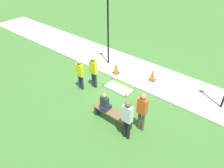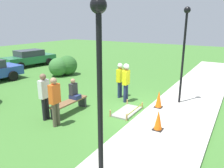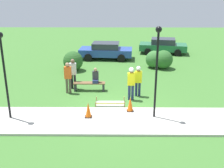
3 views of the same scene
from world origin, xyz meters
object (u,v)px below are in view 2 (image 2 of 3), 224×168
Objects in this scene: bystander_in_gray_shirt at (44,94)px; worker_supervisor at (126,79)px; person_seated_on_bench at (74,91)px; lamppost_near at (184,43)px; lamppost_far at (100,81)px; park_bench at (70,104)px; traffic_cone_near_patch at (158,120)px; parked_car_green at (30,58)px; traffic_cone_far_patch at (159,99)px; bystander_in_orange_shirt at (55,99)px; worker_assistant at (120,77)px.

worker_supervisor is at bearing -27.31° from bystander_in_gray_shirt.
lamppost_near is (3.02, -3.80, 1.99)m from person_seated_on_bench.
park_bench is at bearing 48.90° from lamppost_far.
traffic_cone_near_patch is 14.92m from parked_car_green.
parked_car_green is at bearing 55.77° from lamppost_far.
bystander_in_orange_shirt is (-3.48, 2.72, 0.59)m from traffic_cone_far_patch.
traffic_cone_near_patch is at bearing -131.84° from worker_supervisor.
worker_assistant is 11.27m from parked_car_green.
bystander_in_gray_shirt is at bearing -116.81° from parked_car_green.
bystander_in_gray_shirt is at bearing 133.52° from traffic_cone_far_patch.
worker_assistant is at bearing -16.84° from park_bench.
bystander_in_orange_shirt is 0.41× the size of parked_car_green.
lamppost_far is (-5.83, -2.48, 1.60)m from worker_supervisor.
traffic_cone_near_patch is at bearing -103.30° from parked_car_green.
traffic_cone_far_patch is 0.84× the size of person_seated_on_bench.
traffic_cone_far_patch is 6.18m from lamppost_far.
lamppost_near is 6.81m from lamppost_far.
traffic_cone_near_patch is 3.89m from person_seated_on_bench.
worker_assistant reaches higher than parked_car_green.
traffic_cone_far_patch is 0.40× the size of park_bench.
lamppost_near is at bearing -51.47° from person_seated_on_bench.
traffic_cone_near_patch is 0.82× the size of person_seated_on_bench.
park_bench is 2.13× the size of person_seated_on_bench.
worker_supervisor is 1.05× the size of worker_assistant.
bystander_in_gray_shirt reaches higher than park_bench.
lamppost_far is (-2.22, -3.50, 1.67)m from bystander_in_orange_shirt.
traffic_cone_far_patch is 13.60m from parked_car_green.
lamppost_far is at bearing -172.16° from traffic_cone_far_patch.
traffic_cone_far_patch is 0.42× the size of worker_assistant.
worker_assistant is 0.96× the size of bystander_in_orange_shirt.
park_bench is at bearing -111.83° from parked_car_green.
traffic_cone_far_patch is 3.73m from person_seated_on_bench.
bystander_in_gray_shirt is (-1.00, 0.34, 0.71)m from park_bench.
parked_car_green is (7.21, 10.36, -0.34)m from bystander_in_orange_shirt.
park_bench is 2.91m from worker_supervisor.
parked_car_green is (7.02, 9.61, -0.35)m from bystander_in_gray_shirt.
worker_assistant is (2.47, -0.91, 0.19)m from person_seated_on_bench.
worker_assistant reaches higher than park_bench.
lamppost_far is at bearing -154.01° from worker_assistant.
bystander_in_gray_shirt reaches higher than bystander_in_orange_shirt.
lamppost_near is (0.98, -2.32, 1.73)m from worker_supervisor.
bystander_in_orange_shirt reaches higher than worker_assistant.
lamppost_near is (3.12, 0.07, 2.40)m from traffic_cone_near_patch.
lamppost_near reaches higher than bystander_in_orange_shirt.
bystander_in_orange_shirt is at bearing -115.50° from parked_car_green.
worker_supervisor is 1.01× the size of bystander_in_orange_shirt.
bystander_in_orange_shirt is 12.62m from parked_car_green.
worker_supervisor is (2.04, -1.48, 0.27)m from person_seated_on_bench.
lamppost_near is (0.56, -2.89, 1.80)m from worker_assistant.
worker_assistant is at bearing 49.06° from traffic_cone_near_patch.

